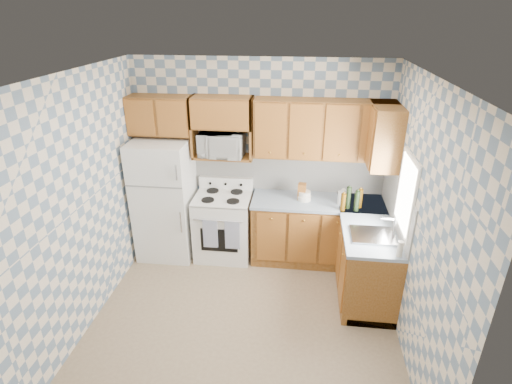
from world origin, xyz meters
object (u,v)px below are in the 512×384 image
Objects in this scene: stove_body at (224,226)px; microwave at (222,144)px; electric_kettle at (343,198)px; refrigerator at (165,199)px.

stove_body is 1.55× the size of microwave.
electric_kettle is at bearing -1.89° from stove_body.
refrigerator reaches higher than stove_body.
microwave is (0.79, 0.17, 0.77)m from refrigerator.
microwave is at bearing 172.99° from electric_kettle.
refrigerator is at bearing -178.22° from stove_body.
electric_kettle is at bearing -3.78° from microwave.
stove_body is 1.17m from microwave.
stove_body is at bearing 178.11° from electric_kettle.
microwave reaches higher than stove_body.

